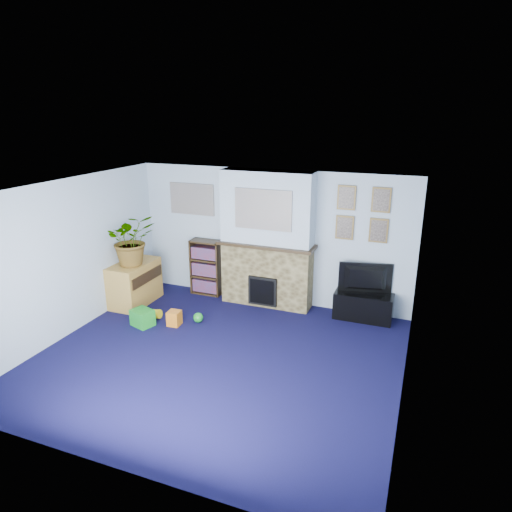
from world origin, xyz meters
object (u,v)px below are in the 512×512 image
at_px(tv_stand, 363,306).
at_px(sideboard, 135,285).
at_px(bookshelf, 207,268).
at_px(television, 366,279).

height_order(tv_stand, sideboard, sideboard).
xyz_separation_m(tv_stand, sideboard, (-3.96, -0.80, 0.12)).
bearing_deg(bookshelf, tv_stand, -1.48).
bearing_deg(television, tv_stand, 77.37).
relative_size(tv_stand, television, 1.10).
height_order(tv_stand, bookshelf, bookshelf).
bearing_deg(sideboard, bookshelf, 41.06).
xyz_separation_m(television, sideboard, (-3.96, -0.82, -0.36)).
xyz_separation_m(bookshelf, sideboard, (-1.01, -0.88, -0.15)).
relative_size(tv_stand, sideboard, 0.98).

